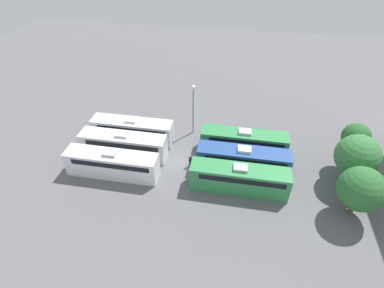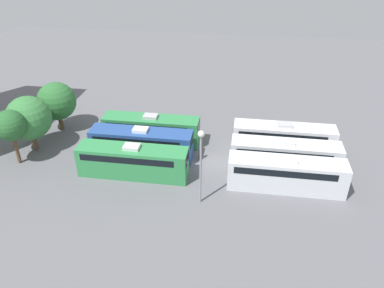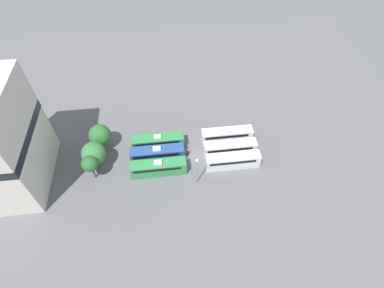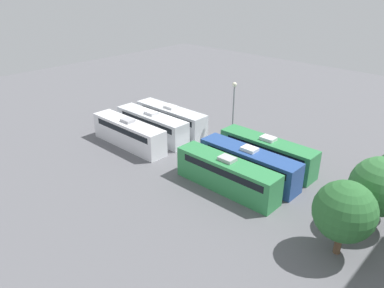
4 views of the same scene
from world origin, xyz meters
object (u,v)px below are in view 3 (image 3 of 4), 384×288
at_px(bus_1, 230,148).
at_px(worker_person, 188,152).
at_px(bus_2, 227,135).
at_px(light_pole, 197,167).
at_px(bus_0, 233,160).
at_px(tree_0, 90,164).
at_px(bus_3, 158,167).
at_px(bus_4, 157,154).
at_px(depot_building, 2,142).
at_px(bus_5, 158,142).
at_px(tree_1, 94,154).
at_px(tree_2, 100,135).

height_order(bus_1, worker_person, bus_1).
distance_m(bus_2, light_pole, 13.70).
distance_m(bus_0, tree_0, 28.63).
distance_m(bus_2, bus_3, 17.14).
bearing_deg(worker_person, bus_2, -71.16).
bearing_deg(bus_4, light_pole, -132.90).
bearing_deg(depot_building, tree_0, -96.96).
bearing_deg(bus_5, bus_2, -89.41).
xyz_separation_m(bus_0, worker_person, (4.04, 8.91, -0.94)).
bearing_deg(bus_3, worker_person, -58.41).
bearing_deg(tree_0, worker_person, -79.52).
distance_m(bus_1, tree_1, 28.32).
xyz_separation_m(bus_3, depot_building, (2.10, 27.00, 9.30)).
xyz_separation_m(tree_0, tree_2, (8.07, -1.12, -0.74)).
xyz_separation_m(bus_1, light_pole, (-6.71, 8.09, 3.43)).
distance_m(bus_3, tree_2, 14.77).
distance_m(bus_0, bus_4, 15.93).
bearing_deg(depot_building, bus_1, -88.31).
relative_size(bus_2, tree_2, 1.83).
height_order(worker_person, light_pole, light_pole).
xyz_separation_m(tree_2, depot_building, (-6.37, 15.07, 7.24)).
distance_m(tree_0, tree_1, 3.00).
xyz_separation_m(bus_4, tree_0, (-3.23, 12.98, 2.80)).
xyz_separation_m(bus_1, tree_1, (-0.03, 28.23, 2.25)).
bearing_deg(bus_2, tree_2, 87.18).
relative_size(tree_0, depot_building, 0.29).
height_order(worker_person, depot_building, depot_building).
bearing_deg(bus_3, bus_1, -77.83).
relative_size(bus_2, tree_0, 1.81).
height_order(bus_2, depot_building, depot_building).
relative_size(tree_2, depot_building, 0.28).
height_order(bus_1, light_pole, light_pole).
bearing_deg(bus_1, tree_0, 95.91).
xyz_separation_m(bus_5, tree_0, (-6.56, 13.28, 2.80)).
bearing_deg(bus_5, bus_4, 174.91).
bearing_deg(bus_4, bus_2, -77.46).
xyz_separation_m(bus_4, bus_5, (3.32, -0.30, 0.00)).
relative_size(tree_1, depot_building, 0.30).
relative_size(tree_0, tree_2, 1.01).
xyz_separation_m(bus_3, worker_person, (4.02, -6.53, -0.94)).
xyz_separation_m(bus_1, tree_2, (5.12, 27.46, 2.07)).
bearing_deg(bus_2, tree_1, 97.63).
distance_m(bus_4, worker_person, 6.68).
height_order(bus_2, bus_4, same).
relative_size(bus_3, light_pole, 1.48).
relative_size(bus_4, tree_1, 1.74).
distance_m(bus_1, bus_5, 15.72).
bearing_deg(bus_4, bus_1, -91.01).
bearing_deg(bus_5, bus_1, -103.24).
height_order(bus_0, tree_2, tree_2).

